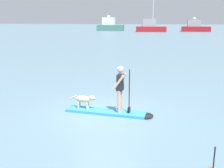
{
  "coord_description": "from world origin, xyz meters",
  "views": [
    {
      "loc": [
        2.51,
        -9.15,
        3.47
      ],
      "look_at": [
        0.0,
        1.0,
        0.9
      ],
      "focal_mm": 42.03,
      "sensor_mm": 36.0,
      "label": 1
    }
  ],
  "objects_px": {
    "person_paddler": "(120,86)",
    "moored_boat_starboard": "(150,27)",
    "moored_boat_center": "(195,27)",
    "moored_boat_port": "(110,26)",
    "paddleboard": "(111,112)",
    "dog": "(84,99)"
  },
  "relations": [
    {
      "from": "moored_boat_starboard",
      "to": "moored_boat_center",
      "type": "distance_m",
      "value": 13.72
    },
    {
      "from": "moored_boat_center",
      "to": "dog",
      "type": "bearing_deg",
      "value": -96.4
    },
    {
      "from": "dog",
      "to": "paddleboard",
      "type": "bearing_deg",
      "value": -1.82
    },
    {
      "from": "moored_boat_port",
      "to": "moored_boat_starboard",
      "type": "distance_m",
      "value": 13.88
    },
    {
      "from": "paddleboard",
      "to": "dog",
      "type": "height_order",
      "value": "dog"
    },
    {
      "from": "moored_boat_port",
      "to": "moored_boat_starboard",
      "type": "relative_size",
      "value": 0.88
    },
    {
      "from": "paddleboard",
      "to": "person_paddler",
      "type": "distance_m",
      "value": 1.1
    },
    {
      "from": "paddleboard",
      "to": "moored_boat_port",
      "type": "relative_size",
      "value": 0.4
    },
    {
      "from": "paddleboard",
      "to": "moored_boat_center",
      "type": "xyz_separation_m",
      "value": [
        7.25,
        74.45,
        1.25
      ]
    },
    {
      "from": "moored_boat_port",
      "to": "person_paddler",
      "type": "bearing_deg",
      "value": -75.42
    },
    {
      "from": "person_paddler",
      "to": "moored_boat_center",
      "type": "height_order",
      "value": "moored_boat_center"
    },
    {
      "from": "dog",
      "to": "moored_boat_port",
      "type": "xyz_separation_m",
      "value": [
        -17.77,
        73.81,
        1.11
      ]
    },
    {
      "from": "person_paddler",
      "to": "moored_boat_starboard",
      "type": "relative_size",
      "value": 0.18
    },
    {
      "from": "moored_boat_center",
      "to": "paddleboard",
      "type": "bearing_deg",
      "value": -95.56
    },
    {
      "from": "moored_boat_starboard",
      "to": "moored_boat_port",
      "type": "bearing_deg",
      "value": 162.63
    },
    {
      "from": "paddleboard",
      "to": "person_paddler",
      "type": "height_order",
      "value": "person_paddler"
    },
    {
      "from": "moored_boat_center",
      "to": "moored_boat_port",
      "type": "bearing_deg",
      "value": -178.67
    },
    {
      "from": "dog",
      "to": "moored_boat_port",
      "type": "relative_size",
      "value": 0.13
    },
    {
      "from": "person_paddler",
      "to": "dog",
      "type": "bearing_deg",
      "value": 178.18
    },
    {
      "from": "dog",
      "to": "moored_boat_starboard",
      "type": "bearing_deg",
      "value": 93.72
    },
    {
      "from": "dog",
      "to": "moored_boat_center",
      "type": "bearing_deg",
      "value": 83.6
    },
    {
      "from": "person_paddler",
      "to": "dog",
      "type": "xyz_separation_m",
      "value": [
        -1.44,
        0.05,
        -0.64
      ]
    }
  ]
}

